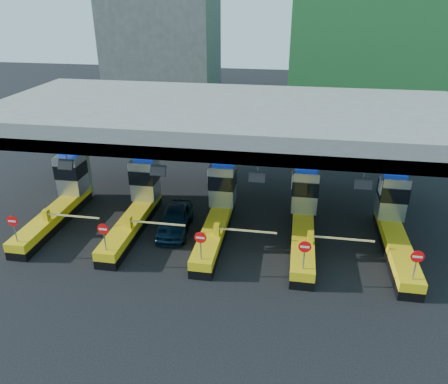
# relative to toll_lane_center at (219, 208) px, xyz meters

# --- Properties ---
(ground) EXTENTS (120.00, 120.00, 0.00)m
(ground) POSITION_rel_toll_lane_center_xyz_m (-0.00, -0.28, -1.40)
(ground) COLOR black
(ground) RESTS_ON ground
(toll_canopy) EXTENTS (28.00, 12.09, 7.00)m
(toll_canopy) POSITION_rel_toll_lane_center_xyz_m (-0.00, 2.59, 4.74)
(toll_canopy) COLOR slate
(toll_canopy) RESTS_ON ground
(toll_lane_far_left) EXTENTS (4.43, 8.00, 4.16)m
(toll_lane_far_left) POSITION_rel_toll_lane_center_xyz_m (-10.00, 0.00, 0.00)
(toll_lane_far_left) COLOR black
(toll_lane_far_left) RESTS_ON ground
(toll_lane_left) EXTENTS (4.43, 8.00, 4.16)m
(toll_lane_left) POSITION_rel_toll_lane_center_xyz_m (-5.00, 0.00, 0.00)
(toll_lane_left) COLOR black
(toll_lane_left) RESTS_ON ground
(toll_lane_center) EXTENTS (4.43, 8.00, 4.16)m
(toll_lane_center) POSITION_rel_toll_lane_center_xyz_m (0.00, 0.00, 0.00)
(toll_lane_center) COLOR black
(toll_lane_center) RESTS_ON ground
(toll_lane_right) EXTENTS (4.43, 8.00, 4.16)m
(toll_lane_right) POSITION_rel_toll_lane_center_xyz_m (5.00, 0.00, 0.00)
(toll_lane_right) COLOR black
(toll_lane_right) RESTS_ON ground
(toll_lane_far_right) EXTENTS (4.43, 8.00, 4.16)m
(toll_lane_far_right) POSITION_rel_toll_lane_center_xyz_m (10.00, 0.00, 0.00)
(toll_lane_far_right) COLOR black
(toll_lane_far_right) RESTS_ON ground
(bg_building_concrete) EXTENTS (14.00, 10.00, 18.00)m
(bg_building_concrete) POSITION_rel_toll_lane_center_xyz_m (-14.00, 35.72, 7.60)
(bg_building_concrete) COLOR #4C4C49
(bg_building_concrete) RESTS_ON ground
(van) EXTENTS (2.10, 4.49, 1.48)m
(van) POSITION_rel_toll_lane_center_xyz_m (-2.50, -0.71, -0.65)
(van) COLOR black
(van) RESTS_ON ground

